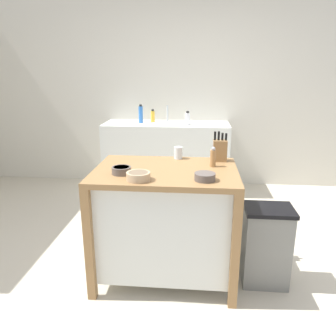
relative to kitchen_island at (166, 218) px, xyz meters
name	(u,v)px	position (x,y,z in m)	size (l,w,h in m)	color
ground_plane	(181,265)	(0.12, 0.12, -0.50)	(6.98, 6.98, 0.00)	#BCB29E
wall_back	(191,92)	(0.12, 2.36, 0.80)	(5.98, 0.10, 2.60)	beige
kitchen_island	(166,218)	(0.00, 0.00, 0.00)	(1.07, 0.76, 0.89)	olive
knife_block	(220,150)	(0.41, 0.28, 0.48)	(0.11, 0.09, 0.24)	olive
bowl_ceramic_small	(138,176)	(-0.16, -0.27, 0.42)	(0.16, 0.16, 0.06)	tan
bowl_ceramic_wide	(205,176)	(0.29, -0.23, 0.42)	(0.14, 0.14, 0.05)	#564C47
bowl_stoneware_deep	(121,170)	(-0.30, -0.14, 0.42)	(0.14, 0.14, 0.05)	#564C47
drinking_cup	(178,153)	(0.07, 0.31, 0.44)	(0.07, 0.07, 0.10)	silver
pepper_grinder	(213,157)	(0.35, 0.11, 0.47)	(0.04, 0.04, 0.15)	#9E7042
trash_bin	(266,245)	(0.77, -0.04, -0.18)	(0.36, 0.28, 0.63)	slate
sink_counter	(166,157)	(-0.19, 2.01, -0.04)	(1.66, 0.60, 0.92)	silver
sink_faucet	(167,114)	(-0.19, 2.15, 0.53)	(0.02, 0.02, 0.22)	#B7BCC1
bottle_dish_soap	(153,116)	(-0.38, 2.11, 0.50)	(0.05, 0.05, 0.17)	yellow
bottle_hand_soap	(141,114)	(-0.53, 2.01, 0.53)	(0.06, 0.06, 0.24)	blue
bottle_spray_cleaner	(187,118)	(0.10, 1.92, 0.50)	(0.06, 0.06, 0.17)	white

